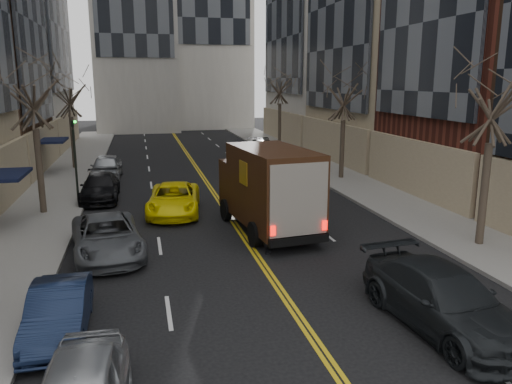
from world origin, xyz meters
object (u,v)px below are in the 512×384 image
(ups_truck, at_px, (268,189))
(observer_sedan, at_px, (443,299))
(taxi, at_px, (174,199))
(pedestrian, at_px, (268,232))

(ups_truck, bearing_deg, observer_sedan, -82.69)
(taxi, xyz_separation_m, pedestrian, (3.05, -6.63, 0.11))
(taxi, bearing_deg, ups_truck, -38.24)
(pedestrian, bearing_deg, ups_truck, 3.95)
(observer_sedan, height_order, taxi, observer_sedan)
(ups_truck, distance_m, pedestrian, 3.04)
(observer_sedan, relative_size, pedestrian, 3.40)
(ups_truck, relative_size, taxi, 1.33)
(taxi, distance_m, pedestrian, 7.29)
(ups_truck, bearing_deg, pedestrian, -111.10)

